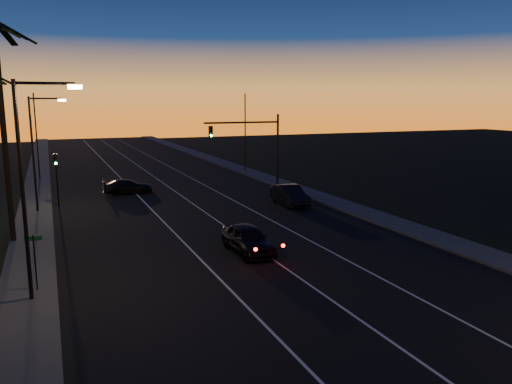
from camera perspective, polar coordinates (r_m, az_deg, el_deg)
name	(u,v)px	position (r m, az deg, el deg)	size (l,w,h in m)	color
road	(213,223)	(33.97, -4.96, -3.58)	(20.00, 170.00, 0.01)	black
sidewalk_left	(32,240)	(32.49, -24.20, -4.99)	(2.40, 170.00, 0.16)	#3E3D3B
sidewalk_right	(353,209)	(38.74, 11.03, -1.89)	(2.40, 170.00, 0.16)	#3E3D3B
lane_stripe_left	(169,227)	(33.21, -9.90, -4.00)	(0.12, 160.00, 0.01)	silver
lane_stripe_mid	(220,222)	(34.11, -4.16, -3.49)	(0.12, 160.00, 0.01)	silver
lane_stripe_right	(267,218)	(35.34, 1.24, -2.97)	(0.12, 160.00, 0.01)	silver
palm_far	(2,111)	(31.53, -27.05, 8.23)	(4.25, 4.16, 12.53)	black
streetlight_left_near	(29,174)	(21.64, -24.47, 1.87)	(2.55, 0.26, 9.00)	black
streetlight_left_far	(37,145)	(39.57, -23.74, 4.98)	(2.55, 0.26, 8.50)	black
street_sign	(35,256)	(23.38, -23.97, -6.73)	(0.70, 0.06, 2.60)	black
signal_mast	(254,139)	(44.94, -0.24, 6.04)	(7.10, 0.41, 7.00)	black
signal_post	(56,170)	(41.76, -21.86, 2.35)	(0.28, 0.37, 4.20)	black
far_pole_left	(37,137)	(56.57, -23.79, 5.77)	(0.14, 0.14, 9.00)	black
far_pole_right	(245,133)	(57.51, -1.25, 6.70)	(0.14, 0.14, 9.00)	black
lead_car	(248,239)	(27.26, -0.92, -5.38)	(1.95, 5.04, 1.52)	black
right_car	(290,195)	(39.67, 3.89, -0.37)	(1.90, 4.84, 1.57)	black
cross_car	(128,186)	(46.00, -14.41, 0.62)	(4.45, 1.99, 1.27)	black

